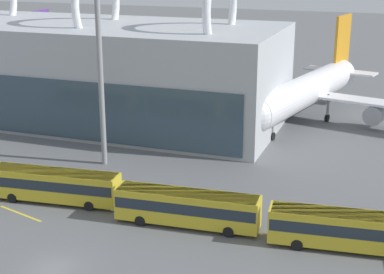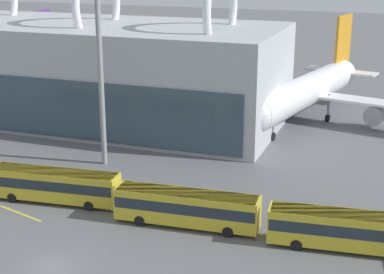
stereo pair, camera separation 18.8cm
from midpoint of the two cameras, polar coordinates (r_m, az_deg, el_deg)
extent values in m
plane|color=slate|center=(49.66, -13.40, -12.25)|extent=(440.00, 440.00, 0.00)
torus|color=white|center=(87.73, -9.28, 12.59)|extent=(1.10, 13.25, 13.25)
torus|color=white|center=(80.47, 2.73, 12.36)|extent=(1.10, 13.25, 13.25)
cone|color=silver|center=(116.55, -14.01, 7.70)|extent=(5.44, 7.67, 5.16)
cube|color=silver|center=(104.48, -18.19, 5.71)|extent=(36.07, 4.98, 0.35)
cylinder|color=gray|center=(99.30, -13.35, 4.73)|extent=(2.37, 3.94, 2.22)
cube|color=#5B338C|center=(115.18, -14.39, 9.92)|extent=(0.61, 5.43, 7.74)
cube|color=silver|center=(115.77, -14.24, 7.89)|extent=(14.23, 3.74, 0.28)
cylinder|color=gray|center=(102.83, -16.49, 4.71)|extent=(0.36, 0.36, 4.24)
cylinder|color=black|center=(103.30, -16.39, 3.56)|extent=(0.49, 1.12, 1.10)
cylinder|color=white|center=(88.15, 10.83, 4.41)|extent=(11.72, 32.06, 4.56)
sphere|color=white|center=(74.04, 6.11, 2.12)|extent=(4.47, 4.47, 4.47)
cone|color=white|center=(102.79, 14.26, 6.04)|extent=(5.82, 7.80, 4.34)
cube|color=white|center=(90.09, 11.28, 4.14)|extent=(35.99, 11.94, 0.35)
cylinder|color=gray|center=(87.42, 17.36, 2.17)|extent=(3.55, 4.37, 2.74)
cylinder|color=gray|center=(94.51, 5.54, 4.02)|extent=(3.55, 4.37, 2.74)
cube|color=orange|center=(101.19, 14.33, 8.86)|extent=(1.83, 6.25, 9.04)
cube|color=white|center=(101.98, 14.13, 6.22)|extent=(12.29, 5.83, 0.28)
cylinder|color=gray|center=(79.21, 7.78, 1.36)|extent=(0.36, 0.36, 3.69)
cylinder|color=black|center=(79.74, 7.72, 0.09)|extent=(0.69, 1.17, 1.10)
cylinder|color=gray|center=(89.44, 12.98, 2.94)|extent=(0.36, 0.36, 3.69)
cylinder|color=black|center=(89.90, 12.90, 1.81)|extent=(0.69, 1.17, 1.10)
cylinder|color=gray|center=(91.53, 9.50, 3.49)|extent=(0.36, 0.36, 3.69)
cylinder|color=black|center=(91.99, 9.45, 2.37)|extent=(0.69, 1.17, 1.10)
cube|color=gold|center=(60.91, -13.28, -4.54)|extent=(13.64, 3.92, 2.96)
cube|color=#232D38|center=(60.80, -13.29, -4.29)|extent=(13.38, 3.93, 1.03)
cube|color=silver|center=(60.40, -13.37, -3.30)|extent=(13.24, 3.81, 0.12)
cylinder|color=black|center=(60.72, -9.16, -5.74)|extent=(1.03, 0.40, 1.00)
cylinder|color=black|center=(58.77, -10.03, -6.60)|extent=(1.03, 0.40, 1.00)
cylinder|color=black|center=(64.25, -16.07, -4.89)|extent=(1.03, 0.40, 1.00)
cylinder|color=black|center=(62.42, -17.10, -5.66)|extent=(1.03, 0.40, 1.00)
cube|color=gold|center=(54.32, -0.59, -6.83)|extent=(13.60, 3.47, 2.96)
cube|color=#232D38|center=(54.19, -0.59, -6.55)|extent=(13.33, 3.48, 1.03)
cube|color=silver|center=(53.75, -0.59, -5.46)|extent=(13.19, 3.37, 0.12)
cylinder|color=black|center=(55.01, 3.97, -8.10)|extent=(1.02, 0.37, 1.00)
cylinder|color=black|center=(52.97, 3.45, -9.16)|extent=(1.02, 0.37, 1.00)
cylinder|color=black|center=(57.07, -4.31, -7.12)|extent=(1.02, 0.37, 1.00)
cylinder|color=black|center=(55.11, -5.14, -8.09)|extent=(1.02, 0.37, 1.00)
cube|color=gold|center=(51.93, 14.85, -8.67)|extent=(13.65, 3.93, 2.96)
cube|color=#232D38|center=(51.80, 14.88, -8.38)|extent=(13.38, 3.93, 1.03)
cube|color=silver|center=(51.33, 14.97, -7.25)|extent=(13.24, 3.81, 0.12)
cylinder|color=black|center=(53.55, 10.21, -9.11)|extent=(1.03, 0.40, 1.00)
cylinder|color=black|center=(51.48, 10.04, -10.25)|extent=(1.03, 0.40, 1.00)
cylinder|color=gray|center=(68.17, -8.97, 6.69)|extent=(0.63, 0.63, 23.35)
cube|color=yellow|center=(59.85, -16.38, -7.14)|extent=(5.84, 1.90, 0.01)
cube|color=yellow|center=(54.92, 3.36, -8.71)|extent=(6.80, 0.94, 0.01)
camera|label=1|loc=(0.09, -90.08, -0.03)|focal=55.00mm
camera|label=2|loc=(0.09, 89.92, 0.03)|focal=55.00mm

